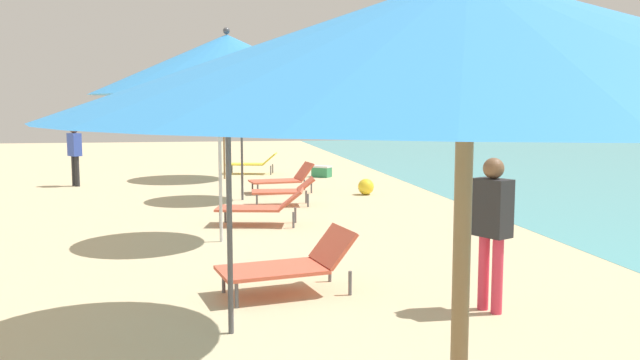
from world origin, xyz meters
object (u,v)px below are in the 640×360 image
Objects in this scene: umbrella_fourth at (227,65)px; cooler_box at (322,171)px; person_walking_far at (75,149)px; umbrella_farthest at (223,84)px; beach_ball at (366,187)px; umbrella_fifth at (219,90)px; lounger_farthest_shoreside at (253,163)px; person_walking_mid at (492,220)px; lounger_fourth_shoreside at (290,263)px; umbrella_sixth at (241,100)px; lounger_sixth_inland at (284,190)px; umbrella_third at (467,48)px; lounger_sixth_shoreside at (283,178)px; lounger_fifth_shoreside at (262,206)px.

umbrella_fourth is 13.18m from cooler_box.
umbrella_fourth reaches higher than person_walking_far.
umbrella_farthest is (0.26, 12.63, 0.22)m from umbrella_fourth.
umbrella_fifth is at bearing -125.81° from beach_ball.
person_walking_mid is at bearing 108.73° from lounger_farthest_shoreside.
lounger_fourth_shoreside is 1.01× the size of person_walking_mid.
umbrella_fifth is 1.04× the size of umbrella_sixth.
lounger_sixth_inland is (0.81, -0.94, -1.84)m from umbrella_sixth.
umbrella_fifth is at bearing 93.67° from umbrella_third.
lounger_sixth_shoreside is at bearing 73.83° from umbrella_fifth.
umbrella_farthest reaches higher than cooler_box.
umbrella_fourth is at bearing -103.47° from cooler_box.
lounger_farthest_shoreside is (0.45, 12.66, -0.01)m from lounger_fourth_shoreside.
person_walking_mid is (1.88, -5.14, 0.60)m from lounger_fifth_shoreside.
umbrella_sixth is at bearing 76.70° from person_walking_mid.
lounger_fifth_shoreside is 0.53× the size of umbrella_farthest.
lounger_sixth_inland is (1.36, 3.42, -1.95)m from umbrella_fifth.
lounger_fifth_shoreside reaches higher than lounger_sixth_inland.
lounger_fourth_shoreside is at bearing 100.87° from lounger_fifth_shoreside.
umbrella_fifth is 10.00m from lounger_farthest_shoreside.
umbrella_farthest reaches higher than lounger_sixth_inland.
cooler_box is (2.31, 7.29, -0.17)m from lounger_fifth_shoreside.
lounger_sixth_inland is 2.17× the size of cooler_box.
person_walking_far reaches higher than lounger_sixth_inland.
umbrella_fourth reaches higher than lounger_fifth_shoreside.
umbrella_fourth is at bearing 93.61° from lounger_fifth_shoreside.
person_walking_far is at bearing -35.97° from lounger_sixth_inland.
lounger_sixth_inland is 6.33m from lounger_farthest_shoreside.
umbrella_sixth is at bearing -86.18° from umbrella_farthest.
umbrella_third is 1.60× the size of person_walking_mid.
lounger_fourth_shoreside is 8.37m from lounger_sixth_shoreside.
person_walking_mid is at bearing -92.02° from cooler_box.
lounger_fifth_shoreside is 0.65× the size of umbrella_sixth.
umbrella_farthest is 1.91× the size of person_walking_far.
umbrella_fifth reaches higher than lounger_farthest_shoreside.
cooler_box is at bearing 81.50° from umbrella_third.
umbrella_third is 13.38m from beach_ball.
lounger_farthest_shoreside is 2.24m from cooler_box.
person_walking_mid is (2.59, -3.87, -1.34)m from umbrella_fifth.
umbrella_fifth is 1.61× the size of lounger_fifth_shoreside.
lounger_sixth_shoreside is at bearing 69.04° from person_walking_mid.
umbrella_fourth is 1.12× the size of umbrella_sixth.
umbrella_farthest reaches higher than lounger_fifth_shoreside.
umbrella_fourth is 1.76× the size of person_walking_mid.
lounger_sixth_inland is at bearing 75.94° from lounger_sixth_shoreside.
lounger_sixth_shoreside is 4.10m from umbrella_farthest.
lounger_sixth_shoreside is (0.85, 4.14, 0.00)m from lounger_fifth_shoreside.
umbrella_sixth is at bearing 89.90° from umbrella_third.
person_walking_mid is (2.06, 4.32, -1.29)m from umbrella_third.
umbrella_sixth is 2.22m from lounger_sixth_inland.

